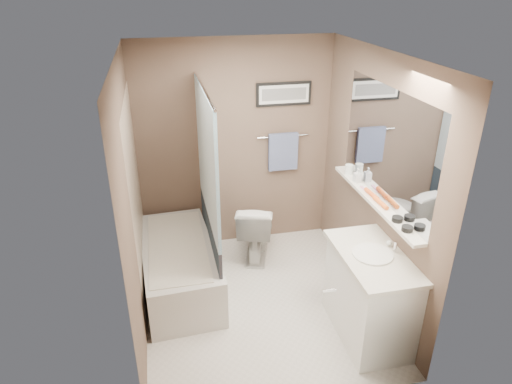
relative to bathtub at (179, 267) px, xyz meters
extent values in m
plane|color=silver|center=(0.75, -0.42, -0.25)|extent=(2.50, 2.50, 0.00)
cube|color=silver|center=(0.75, -0.42, 2.13)|extent=(2.20, 2.50, 0.04)
cube|color=brown|center=(0.75, 0.81, 0.95)|extent=(2.20, 0.04, 2.40)
cube|color=brown|center=(0.75, -1.65, 0.95)|extent=(2.20, 0.04, 2.40)
cube|color=brown|center=(-0.33, -0.42, 0.95)|extent=(0.04, 2.50, 2.40)
cube|color=brown|center=(1.83, -0.42, 0.95)|extent=(0.04, 2.50, 2.40)
cube|color=beige|center=(-0.34, 0.08, 0.75)|extent=(0.02, 1.55, 2.00)
cylinder|color=silver|center=(0.35, 0.08, 1.80)|extent=(0.02, 1.55, 0.02)
cube|color=white|center=(0.35, 0.08, 1.15)|extent=(0.03, 1.45, 1.28)
cube|color=#233341|center=(0.35, 0.08, 0.33)|extent=(0.03, 1.45, 0.36)
cube|color=silver|center=(1.84, -0.57, 1.37)|extent=(0.02, 1.60, 1.00)
cube|color=silver|center=(1.79, -0.57, 0.85)|extent=(0.12, 1.60, 0.03)
cylinder|color=silver|center=(1.30, 0.80, 1.05)|extent=(0.60, 0.02, 0.02)
cube|color=#8191BC|center=(1.30, 0.78, 0.87)|extent=(0.34, 0.05, 0.44)
cube|color=black|center=(1.30, 0.81, 1.53)|extent=(0.62, 0.02, 0.26)
cube|color=white|center=(1.30, 0.80, 1.53)|extent=(0.56, 0.00, 0.20)
cube|color=#595959|center=(1.30, 0.80, 1.53)|extent=(0.50, 0.00, 0.13)
cube|color=silver|center=(1.30, -1.66, 0.75)|extent=(0.80, 0.02, 2.00)
cylinder|color=silver|center=(0.97, -1.61, 0.75)|extent=(0.10, 0.02, 0.02)
cube|color=silver|center=(0.00, 0.00, 0.00)|extent=(0.79, 1.54, 0.50)
cube|color=silver|center=(0.00, 0.00, 0.25)|extent=(0.56, 1.36, 0.02)
imported|color=silver|center=(0.90, 0.42, 0.10)|extent=(0.58, 0.77, 0.70)
cube|color=white|center=(1.60, -1.04, 0.15)|extent=(0.51, 0.90, 0.80)
cube|color=beige|center=(1.59, -1.04, 0.57)|extent=(0.54, 0.96, 0.04)
cylinder|color=white|center=(1.58, -1.04, 0.60)|extent=(0.34, 0.34, 0.01)
cylinder|color=silver|center=(1.78, -1.04, 0.64)|extent=(0.02, 0.02, 0.10)
sphere|color=white|center=(1.78, -0.94, 0.62)|extent=(0.05, 0.05, 0.05)
cylinder|color=black|center=(1.79, -1.16, 0.89)|extent=(0.09, 0.09, 0.04)
cylinder|color=black|center=(1.79, -1.00, 0.89)|extent=(0.09, 0.09, 0.04)
cylinder|color=orange|center=(1.79, -0.70, 0.89)|extent=(0.05, 0.22, 0.04)
cylinder|color=#E35720|center=(1.79, -0.51, 0.89)|extent=(0.05, 0.22, 0.04)
cube|color=pink|center=(1.79, -0.38, 0.87)|extent=(0.04, 0.16, 0.01)
cylinder|color=white|center=(1.79, 0.02, 0.92)|extent=(0.08, 0.08, 0.10)
imported|color=#999999|center=(1.79, -0.19, 0.94)|extent=(0.07, 0.07, 0.14)
camera|label=1|loc=(-0.07, -3.97, 2.71)|focal=32.00mm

